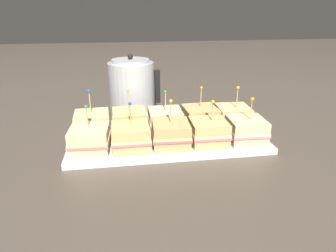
{
  "coord_description": "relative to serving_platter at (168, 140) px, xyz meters",
  "views": [
    {
      "loc": [
        -0.13,
        -0.87,
        0.41
      ],
      "look_at": [
        0.0,
        0.0,
        0.06
      ],
      "focal_mm": 32.0,
      "sensor_mm": 36.0,
      "label": 1
    }
  ],
  "objects": [
    {
      "name": "sandwich_front_right",
      "position": [
        0.12,
        -0.06,
        0.05
      ],
      "size": [
        0.12,
        0.12,
        0.13
      ],
      "color": "tan",
      "rests_on": "serving_platter"
    },
    {
      "name": "sandwich_back_center",
      "position": [
        -0.0,
        0.06,
        0.05
      ],
      "size": [
        0.11,
        0.11,
        0.14
      ],
      "color": "beige",
      "rests_on": "serving_platter"
    },
    {
      "name": "ground_plane",
      "position": [
        0.0,
        0.0,
        -0.01
      ],
      "size": [
        6.0,
        6.0,
        0.0
      ],
      "primitive_type": "plane",
      "color": "#4C4238"
    },
    {
      "name": "sandwich_front_left",
      "position": [
        -0.12,
        -0.06,
        0.05
      ],
      "size": [
        0.11,
        0.11,
        0.14
      ],
      "color": "tan",
      "rests_on": "serving_platter"
    },
    {
      "name": "sandwich_front_center",
      "position": [
        0.0,
        -0.06,
        0.05
      ],
      "size": [
        0.12,
        0.12,
        0.14
      ],
      "color": "tan",
      "rests_on": "serving_platter"
    },
    {
      "name": "sandwich_back_right",
      "position": [
        0.12,
        0.06,
        0.05
      ],
      "size": [
        0.12,
        0.12,
        0.15
      ],
      "color": "tan",
      "rests_on": "serving_platter"
    },
    {
      "name": "sandwich_front_far_left",
      "position": [
        -0.24,
        -0.06,
        0.05
      ],
      "size": [
        0.12,
        0.12,
        0.14
      ],
      "color": "beige",
      "rests_on": "serving_platter"
    },
    {
      "name": "sandwich_back_far_left",
      "position": [
        -0.24,
        0.06,
        0.05
      ],
      "size": [
        0.12,
        0.12,
        0.15
      ],
      "color": "#DBB77A",
      "rests_on": "serving_platter"
    },
    {
      "name": "serving_platter",
      "position": [
        0.0,
        0.0,
        0.0
      ],
      "size": [
        0.61,
        0.27,
        0.02
      ],
      "color": "white",
      "rests_on": "ground_plane"
    },
    {
      "name": "sandwich_back_left",
      "position": [
        -0.12,
        0.06,
        0.05
      ],
      "size": [
        0.12,
        0.12,
        0.15
      ],
      "color": "tan",
      "rests_on": "serving_platter"
    },
    {
      "name": "kettle_steel",
      "position": [
        -0.1,
        0.27,
        0.1
      ],
      "size": [
        0.2,
        0.17,
        0.24
      ],
      "color": "#B7BABF",
      "rests_on": "ground_plane"
    },
    {
      "name": "sandwich_front_far_right",
      "position": [
        0.23,
        -0.06,
        0.05
      ],
      "size": [
        0.12,
        0.12,
        0.14
      ],
      "color": "beige",
      "rests_on": "serving_platter"
    },
    {
      "name": "sandwich_back_far_right",
      "position": [
        0.24,
        0.06,
        0.05
      ],
      "size": [
        0.12,
        0.12,
        0.15
      ],
      "color": "#DBB77A",
      "rests_on": "serving_platter"
    }
  ]
}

